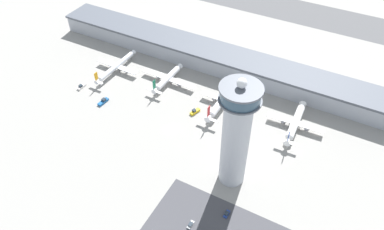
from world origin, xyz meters
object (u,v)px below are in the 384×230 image
(service_truck_baggage, at_px, (82,87))
(service_truck_water, at_px, (195,112))
(car_grey_coupe, at_px, (227,214))
(car_navy_sedan, at_px, (191,225))
(service_truck_catering, at_px, (238,143))
(service_truck_fuel, at_px, (103,102))
(airplane_gate_bravo, at_px, (168,78))
(airplane_gate_delta, at_px, (295,122))
(airplane_gate_alpha, at_px, (116,66))
(control_tower, at_px, (236,133))
(airplane_gate_charlie, at_px, (223,100))

(service_truck_baggage, xyz_separation_m, service_truck_water, (78.49, 13.89, 0.19))
(service_truck_water, relative_size, car_grey_coupe, 1.67)
(service_truck_water, relative_size, car_navy_sedan, 1.63)
(service_truck_catering, xyz_separation_m, service_truck_baggage, (-112.21, -2.38, -0.13))
(service_truck_fuel, height_order, car_grey_coupe, service_truck_fuel)
(airplane_gate_bravo, bearing_deg, airplane_gate_delta, -0.89)
(airplane_gate_delta, distance_m, service_truck_baggage, 140.01)
(airplane_gate_alpha, height_order, airplane_gate_bravo, airplane_gate_bravo)
(control_tower, bearing_deg, airplane_gate_charlie, 119.34)
(control_tower, xyz_separation_m, airplane_gate_charlie, (-27.89, 49.63, -28.04))
(service_truck_catering, relative_size, car_navy_sedan, 1.37)
(airplane_gate_bravo, bearing_deg, airplane_gate_alpha, -171.83)
(control_tower, relative_size, airplane_gate_delta, 1.71)
(airplane_gate_delta, height_order, service_truck_baggage, airplane_gate_delta)
(service_truck_fuel, bearing_deg, airplane_gate_bravo, 55.26)
(control_tower, relative_size, airplane_gate_charlie, 1.53)
(service_truck_fuel, height_order, service_truck_water, service_truck_water)
(car_grey_coupe, bearing_deg, service_truck_water, 129.95)
(airplane_gate_delta, bearing_deg, service_truck_baggage, -167.46)
(airplane_gate_alpha, height_order, service_truck_baggage, airplane_gate_alpha)
(airplane_gate_charlie, relative_size, service_truck_water, 5.73)
(control_tower, relative_size, service_truck_catering, 10.42)
(airplane_gate_delta, xyz_separation_m, service_truck_baggage, (-136.63, -30.38, -3.48))
(car_grey_coupe, bearing_deg, service_truck_baggage, 161.29)
(service_truck_catering, bearing_deg, service_truck_fuel, -175.06)
(airplane_gate_alpha, relative_size, service_truck_catering, 6.91)
(airplane_gate_delta, distance_m, service_truck_water, 60.53)
(airplane_gate_alpha, bearing_deg, service_truck_fuel, -67.90)
(airplane_gate_alpha, xyz_separation_m, airplane_gate_bravo, (38.59, 5.54, -0.25))
(service_truck_baggage, bearing_deg, control_tower, -10.04)
(airplane_gate_charlie, xyz_separation_m, service_truck_fuel, (-68.16, -34.01, -3.67))
(car_grey_coupe, relative_size, car_navy_sedan, 0.97)
(airplane_gate_delta, height_order, car_grey_coupe, airplane_gate_delta)
(airplane_gate_bravo, xyz_separation_m, airplane_gate_charlie, (42.40, -3.13, 0.73))
(car_navy_sedan, bearing_deg, control_tower, 81.53)
(service_truck_catering, distance_m, service_truck_water, 35.64)
(airplane_gate_delta, height_order, service_truck_fuel, airplane_gate_delta)
(airplane_gate_alpha, relative_size, car_navy_sedan, 9.47)
(control_tower, height_order, service_truck_fuel, control_tower)
(airplane_gate_alpha, relative_size, service_truck_water, 5.81)
(service_truck_catering, distance_m, service_truck_baggage, 112.24)
(airplane_gate_bravo, bearing_deg, service_truck_catering, -24.69)
(service_truck_baggage, bearing_deg, airplane_gate_alpha, 69.72)
(service_truck_water, bearing_deg, airplane_gate_bravo, 149.39)
(service_truck_baggage, bearing_deg, airplane_gate_bravo, 33.34)
(service_truck_catering, relative_size, service_truck_water, 0.84)
(service_truck_catering, height_order, service_truck_fuel, service_truck_catering)
(airplane_gate_delta, distance_m, service_truck_catering, 37.31)
(airplane_gate_bravo, xyz_separation_m, car_grey_coupe, (77.54, -74.38, -3.32))
(service_truck_catering, bearing_deg, airplane_gate_bravo, 155.31)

